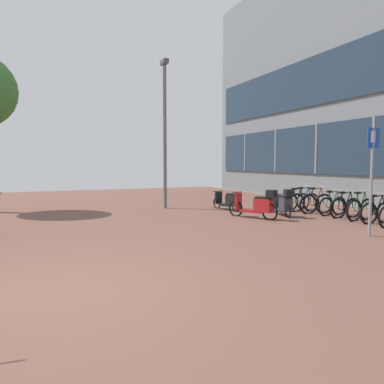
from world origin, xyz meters
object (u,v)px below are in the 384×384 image
object	(u,v)px
scooter_mid	(284,204)
scooter_far	(258,205)
bicycle_rack_01	(377,212)
scooter_near	(229,201)
bicycle_rack_07	(297,201)
lamp_post	(165,127)
bicycle_rack_04	(332,206)
bicycle_rack_05	(316,203)
parking_sign	(372,170)
bicycle_rack_06	(304,202)
bicycle_rack_03	(345,208)
bicycle_rack_02	(360,209)

from	to	relation	value
scooter_mid	scooter_far	bearing A→B (deg)	-173.85
bicycle_rack_01	scooter_near	world-z (taller)	bicycle_rack_01
bicycle_rack_07	lamp_post	size ratio (longest dim) A/B	0.21
bicycle_rack_04	bicycle_rack_05	size ratio (longest dim) A/B	0.94
parking_sign	lamp_post	bearing A→B (deg)	110.69
scooter_far	bicycle_rack_06	bearing A→B (deg)	17.62
bicycle_rack_01	parking_sign	bearing A→B (deg)	-144.81
bicycle_rack_03	bicycle_rack_01	bearing A→B (deg)	-90.82
bicycle_rack_07	lamp_post	bearing A→B (deg)	153.00
bicycle_rack_02	bicycle_rack_07	bearing A→B (deg)	89.35
bicycle_rack_04	bicycle_rack_06	bearing A→B (deg)	99.61
bicycle_rack_06	scooter_mid	size ratio (longest dim) A/B	0.86
bicycle_rack_01	bicycle_rack_07	world-z (taller)	bicycle_rack_01
bicycle_rack_01	bicycle_rack_06	bearing A→B (deg)	92.85
bicycle_rack_02	lamp_post	world-z (taller)	lamp_post
scooter_near	scooter_far	bearing A→B (deg)	-94.57
bicycle_rack_03	scooter_mid	size ratio (longest dim) A/B	0.84
scooter_mid	bicycle_rack_03	bearing A→B (deg)	-34.07
bicycle_rack_03	bicycle_rack_04	distance (m)	0.61
bicycle_rack_02	lamp_post	bearing A→B (deg)	130.53
bicycle_rack_01	lamp_post	xyz separation A→B (m)	(-4.67, 6.08, 2.93)
bicycle_rack_04	scooter_mid	bearing A→B (deg)	163.26
bicycle_rack_03	scooter_mid	distance (m)	2.01
bicycle_rack_05	scooter_mid	distance (m)	1.53
bicycle_rack_03	lamp_post	xyz separation A→B (m)	(-4.68, 4.85, 2.93)
bicycle_rack_01	lamp_post	distance (m)	8.20
bicycle_rack_04	parking_sign	world-z (taller)	parking_sign
bicycle_rack_04	parking_sign	size ratio (longest dim) A/B	0.49
lamp_post	bicycle_rack_07	bearing A→B (deg)	-27.00
bicycle_rack_07	lamp_post	distance (m)	6.04
bicycle_rack_07	parking_sign	bearing A→B (deg)	-110.93
bicycle_rack_04	parking_sign	distance (m)	3.93
bicycle_rack_06	lamp_post	world-z (taller)	lamp_post
scooter_far	scooter_mid	bearing A→B (deg)	6.15
bicycle_rack_02	bicycle_rack_04	bearing A→B (deg)	87.74
bicycle_rack_02	bicycle_rack_07	xyz separation A→B (m)	(0.03, 3.07, -0.03)
lamp_post	scooter_far	bearing A→B (deg)	-64.11
bicycle_rack_02	scooter_near	xyz separation A→B (m)	(-2.62, 3.87, 0.01)
bicycle_rack_02	bicycle_rack_03	distance (m)	0.61
lamp_post	bicycle_rack_03	bearing A→B (deg)	-46.01
bicycle_rack_05	scooter_far	bearing A→B (deg)	-175.17
bicycle_rack_06	bicycle_rack_07	xyz separation A→B (m)	(0.19, 0.61, -0.03)
scooter_near	parking_sign	xyz separation A→B (m)	(0.74, -5.80, 1.29)
bicycle_rack_03	lamp_post	size ratio (longest dim) A/B	0.23
scooter_near	bicycle_rack_03	bearing A→B (deg)	-51.03
bicycle_rack_02	bicycle_rack_07	distance (m)	3.07
bicycle_rack_04	scooter_near	xyz separation A→B (m)	(-2.67, 2.64, 0.03)
scooter_mid	bicycle_rack_04	bearing A→B (deg)	-16.74
bicycle_rack_07	scooter_mid	world-z (taller)	scooter_mid
scooter_mid	bicycle_rack_07	bearing A→B (deg)	38.23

